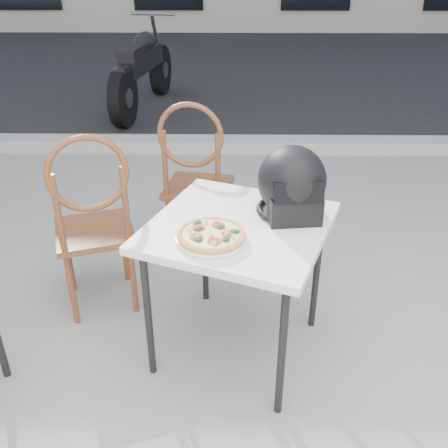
{
  "coord_description": "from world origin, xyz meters",
  "views": [
    {
      "loc": [
        -0.24,
        -1.62,
        1.71
      ],
      "look_at": [
        -0.26,
        0.15,
        0.74
      ],
      "focal_mm": 40.0,
      "sensor_mm": 36.0,
      "label": 1
    }
  ],
  "objects_px": {
    "pizza": "(211,234)",
    "cafe_chair_main": "(195,173)",
    "cafe_table_main": "(239,236)",
    "helmet": "(292,185)",
    "cafe_chair_side": "(93,216)",
    "plate": "(211,239)",
    "motorcycle": "(143,70)"
  },
  "relations": [
    {
      "from": "plate",
      "to": "pizza",
      "type": "bearing_deg",
      "value": 55.53
    },
    {
      "from": "cafe_table_main",
      "to": "helmet",
      "type": "distance_m",
      "value": 0.32
    },
    {
      "from": "plate",
      "to": "cafe_chair_side",
      "type": "relative_size",
      "value": 0.38
    },
    {
      "from": "helmet",
      "to": "motorcycle",
      "type": "distance_m",
      "value": 4.35
    },
    {
      "from": "plate",
      "to": "cafe_table_main",
      "type": "bearing_deg",
      "value": 53.21
    },
    {
      "from": "cafe_chair_main",
      "to": "cafe_chair_side",
      "type": "bearing_deg",
      "value": 59.28
    },
    {
      "from": "plate",
      "to": "cafe_chair_main",
      "type": "relative_size",
      "value": 0.38
    },
    {
      "from": "cafe_chair_side",
      "to": "motorcycle",
      "type": "height_order",
      "value": "motorcycle"
    },
    {
      "from": "cafe_chair_side",
      "to": "motorcycle",
      "type": "xyz_separation_m",
      "value": [
        -0.38,
        3.93,
        -0.1
      ]
    },
    {
      "from": "cafe_chair_side",
      "to": "cafe_chair_main",
      "type": "bearing_deg",
      "value": -148.94
    },
    {
      "from": "plate",
      "to": "motorcycle",
      "type": "height_order",
      "value": "motorcycle"
    },
    {
      "from": "plate",
      "to": "helmet",
      "type": "distance_m",
      "value": 0.44
    },
    {
      "from": "cafe_table_main",
      "to": "cafe_chair_side",
      "type": "height_order",
      "value": "cafe_chair_side"
    },
    {
      "from": "cafe_table_main",
      "to": "cafe_chair_main",
      "type": "height_order",
      "value": "cafe_chair_main"
    },
    {
      "from": "motorcycle",
      "to": "pizza",
      "type": "bearing_deg",
      "value": -68.8
    },
    {
      "from": "helmet",
      "to": "plate",
      "type": "bearing_deg",
      "value": -150.32
    },
    {
      "from": "plate",
      "to": "motorcycle",
      "type": "relative_size",
      "value": 0.18
    },
    {
      "from": "pizza",
      "to": "motorcycle",
      "type": "relative_size",
      "value": 0.17
    },
    {
      "from": "pizza",
      "to": "helmet",
      "type": "height_order",
      "value": "helmet"
    },
    {
      "from": "cafe_chair_main",
      "to": "motorcycle",
      "type": "distance_m",
      "value": 3.47
    },
    {
      "from": "helmet",
      "to": "cafe_table_main",
      "type": "bearing_deg",
      "value": -163.47
    },
    {
      "from": "helmet",
      "to": "cafe_chair_side",
      "type": "bearing_deg",
      "value": 161.64
    },
    {
      "from": "cafe_table_main",
      "to": "motorcycle",
      "type": "height_order",
      "value": "motorcycle"
    },
    {
      "from": "cafe_table_main",
      "to": "cafe_chair_main",
      "type": "bearing_deg",
      "value": 105.96
    },
    {
      "from": "cafe_chair_main",
      "to": "plate",
      "type": "bearing_deg",
      "value": 106.92
    },
    {
      "from": "helmet",
      "to": "cafe_chair_main",
      "type": "distance_m",
      "value": 0.94
    },
    {
      "from": "cafe_chair_main",
      "to": "motorcycle",
      "type": "xyz_separation_m",
      "value": [
        -0.85,
        3.37,
        -0.1
      ]
    },
    {
      "from": "pizza",
      "to": "cafe_chair_main",
      "type": "bearing_deg",
      "value": 97.55
    },
    {
      "from": "plate",
      "to": "helmet",
      "type": "height_order",
      "value": "helmet"
    },
    {
      "from": "pizza",
      "to": "motorcycle",
      "type": "distance_m",
      "value": 4.49
    },
    {
      "from": "plate",
      "to": "motorcycle",
      "type": "xyz_separation_m",
      "value": [
        -0.98,
        4.38,
        -0.24
      ]
    },
    {
      "from": "cafe_table_main",
      "to": "motorcycle",
      "type": "bearing_deg",
      "value": 104.48
    }
  ]
}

